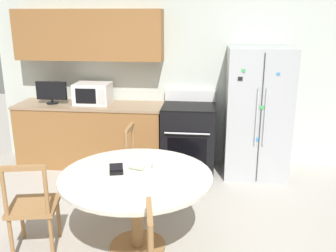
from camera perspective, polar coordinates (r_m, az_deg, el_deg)
The scene contains 12 objects.
back_wall at distance 5.38m, azimuth -2.20°, elevation 9.49°, with size 5.20×0.44×2.60m.
kitchen_counter at distance 5.50m, azimuth -11.59°, elevation -1.25°, with size 2.07×0.64×0.90m.
refrigerator at distance 5.10m, azimuth 13.41°, elevation 1.96°, with size 0.82×0.75×1.71m.
oven_range at distance 5.22m, azimuth 3.14°, elevation -1.69°, with size 0.72×0.68×1.08m.
microwave at distance 5.36m, azimuth -11.38°, elevation 4.88°, with size 0.49×0.37×0.29m.
countertop_tv at distance 5.50m, azimuth -17.33°, elevation 5.03°, with size 0.43×0.16×0.31m.
dining_table at distance 3.40m, azimuth -4.85°, elevation -9.24°, with size 1.36×1.36×0.74m.
dining_chair_far at distance 4.34m, azimuth -3.68°, elevation -6.04°, with size 0.42×0.42×0.90m.
dining_chair_left at distance 3.66m, azimuth -19.92°, elevation -11.53°, with size 0.50×0.50×0.90m.
candle_glass at distance 3.44m, azimuth -1.81°, elevation -6.04°, with size 0.08×0.08×0.09m.
folded_napkin at distance 3.44m, azimuth -4.78°, elevation -6.26°, with size 0.15×0.09×0.05m.
wallet at distance 3.40m, azimuth -7.89°, elevation -6.63°, with size 0.15×0.15×0.07m.
Camera 1 is at (0.49, -2.69, 2.09)m, focal length 40.00 mm.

